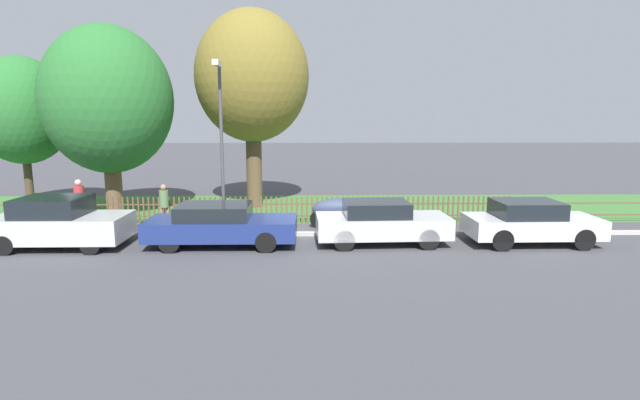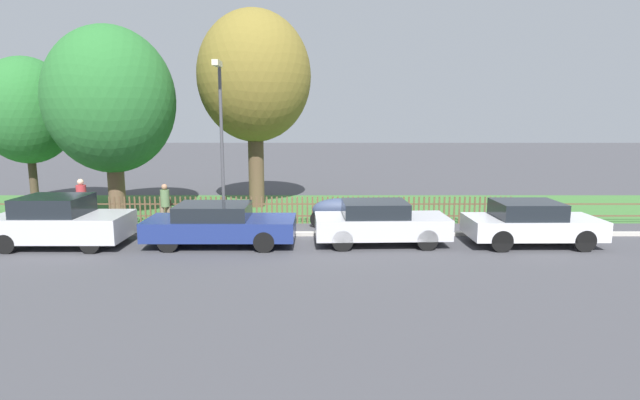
{
  "view_description": "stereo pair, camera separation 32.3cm",
  "coord_description": "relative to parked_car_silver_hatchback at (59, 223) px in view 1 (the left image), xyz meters",
  "views": [
    {
      "loc": [
        0.05,
        -16.06,
        3.9
      ],
      "look_at": [
        0.36,
        0.7,
        1.1
      ],
      "focal_mm": 28.0,
      "sensor_mm": 36.0,
      "label": 1
    },
    {
      "loc": [
        0.37,
        -16.06,
        3.9
      ],
      "look_at": [
        0.36,
        0.7,
        1.1
      ],
      "focal_mm": 28.0,
      "sensor_mm": 36.0,
      "label": 2
    }
  ],
  "objects": [
    {
      "name": "parked_car_black_saloon",
      "position": [
        4.82,
        0.09,
        -0.09
      ],
      "size": [
        4.51,
        1.8,
        1.28
      ],
      "rotation": [
        0.0,
        0.0,
        -0.0
      ],
      "color": "navy",
      "rests_on": "ground"
    },
    {
      "name": "kerb_stone",
      "position": [
        7.53,
        1.35,
        -0.7
      ],
      "size": [
        41.72,
        0.2,
        0.12
      ],
      "primitive_type": "cube",
      "color": "#B2ADA3",
      "rests_on": "ground"
    },
    {
      "name": "parked_car_silver_hatchback",
      "position": [
        0.0,
        0.0,
        0.0
      ],
      "size": [
        3.92,
        1.89,
        1.54
      ],
      "rotation": [
        0.0,
        0.0,
        0.0
      ],
      "color": "#BCBCC1",
      "rests_on": "ground"
    },
    {
      "name": "covered_motorcycle",
      "position": [
        8.6,
        2.59,
        -0.11
      ],
      "size": [
        2.03,
        0.81,
        1.05
      ],
      "rotation": [
        0.0,
        0.0,
        0.01
      ],
      "color": "black",
      "rests_on": "ground"
    },
    {
      "name": "grass_strip",
      "position": [
        7.53,
        6.58,
        -0.76
      ],
      "size": [
        41.72,
        6.65,
        0.01
      ],
      "primitive_type": "cube",
      "color": "#3D7033",
      "rests_on": "ground"
    },
    {
      "name": "tree_nearest_kerb",
      "position": [
        -4.3,
        6.24,
        3.39
      ],
      "size": [
        3.83,
        3.83,
        6.36
      ],
      "color": "#473828",
      "rests_on": "ground"
    },
    {
      "name": "tree_behind_motorcycle",
      "position": [
        -0.23,
        4.9,
        3.76
      ],
      "size": [
        4.91,
        4.91,
        7.37
      ],
      "color": "brown",
      "rests_on": "ground"
    },
    {
      "name": "tree_mid_park",
      "position": [
        5.11,
        6.84,
        4.78
      ],
      "size": [
        4.8,
        4.8,
        8.35
      ],
      "color": "brown",
      "rests_on": "ground"
    },
    {
      "name": "street_lamp",
      "position": [
        4.59,
        1.94,
        2.82
      ],
      "size": [
        0.2,
        0.79,
        5.69
      ],
      "color": "#47474C",
      "rests_on": "ground"
    },
    {
      "name": "pedestrian_by_lamp",
      "position": [
        2.41,
        2.57,
        0.12
      ],
      "size": [
        0.42,
        0.42,
        1.57
      ],
      "rotation": [
        0.0,
        0.0,
        0.41
      ],
      "color": "#7F6B51",
      "rests_on": "ground"
    },
    {
      "name": "ground_plane",
      "position": [
        7.53,
        1.25,
        -0.76
      ],
      "size": [
        120.0,
        120.0,
        0.0
      ],
      "primitive_type": "plane",
      "color": "#424247"
    },
    {
      "name": "pedestrian_near_fence",
      "position": [
        -0.7,
        2.92,
        0.2
      ],
      "size": [
        0.42,
        0.42,
        1.71
      ],
      "rotation": [
        0.0,
        0.0,
        0.27
      ],
      "color": "#2D3351",
      "rests_on": "ground"
    },
    {
      "name": "park_fence",
      "position": [
        7.53,
        3.27,
        -0.26
      ],
      "size": [
        41.72,
        0.05,
        1.01
      ],
      "color": "brown",
      "rests_on": "ground"
    },
    {
      "name": "parked_car_red_compact",
      "position": [
        14.35,
        0.12,
        -0.06
      ],
      "size": [
        3.96,
        1.81,
        1.36
      ],
      "rotation": [
        0.0,
        0.0,
        0.01
      ],
      "color": "silver",
      "rests_on": "ground"
    },
    {
      "name": "parked_car_navy_estate",
      "position": [
        9.74,
        0.21,
        -0.07
      ],
      "size": [
        4.11,
        1.84,
        1.35
      ],
      "rotation": [
        0.0,
        0.0,
        0.04
      ],
      "color": "#BCBCC1",
      "rests_on": "ground"
    }
  ]
}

